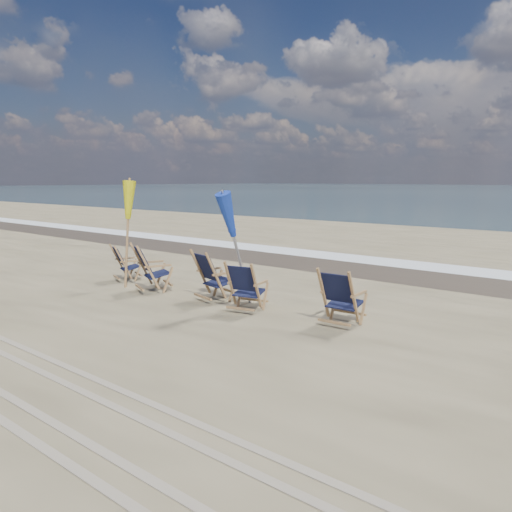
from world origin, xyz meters
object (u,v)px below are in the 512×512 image
Objects in this scene: beach_chair_2 at (216,278)px; beach_chair_3 at (256,288)px; beach_chair_0 at (123,264)px; umbrella_yellow at (126,206)px; beach_chair_4 at (354,300)px; umbrella_blue at (238,214)px; beach_chair_1 at (148,270)px.

beach_chair_2 reaches higher than beach_chair_3.
beach_chair_0 is 0.37× the size of umbrella_yellow.
umbrella_yellow is (-5.58, -0.24, 1.34)m from beach_chair_4.
beach_chair_3 is 1.44m from umbrella_blue.
beach_chair_2 is 1.09× the size of beach_chair_3.
beach_chair_2 is at bearing 0.77° from beach_chair_4.
beach_chair_1 is 0.46× the size of umbrella_blue.
beach_chair_1 is at bearing 3.19° from beach_chair_4.
beach_chair_0 is 6.02m from beach_chair_4.
umbrella_blue is (-2.42, -0.06, 1.27)m from beach_chair_4.
beach_chair_3 is 0.97× the size of beach_chair_4.
umbrella_blue is at bearing -144.30° from beach_chair_1.
beach_chair_3 is (2.75, 0.23, -0.05)m from beach_chair_1.
beach_chair_3 is at bearing -151.03° from beach_chair_1.
beach_chair_2 is (3.13, -0.12, 0.08)m from beach_chair_0.
umbrella_yellow is at bearing 14.91° from beach_chair_2.
umbrella_yellow is (-3.77, 0.02, 1.36)m from beach_chair_3.
beach_chair_4 is at bearing -157.75° from beach_chair_0.
umbrella_blue reaches higher than beach_chair_0.
beach_chair_2 is 2.89m from beach_chair_4.
beach_chair_1 is at bearing -174.64° from beach_chair_0.
beach_chair_2 is at bearing 1.21° from umbrella_yellow.
beach_chair_4 is (4.56, 0.49, -0.03)m from beach_chair_1.
beach_chair_4 reaches higher than beach_chair_3.
beach_chair_3 is 0.42× the size of umbrella_blue.
beach_chair_3 is at bearing -18.88° from umbrella_blue.
umbrella_blue reaches higher than beach_chair_1.
beach_chair_1 reaches higher than beach_chair_0.
beach_chair_3 is at bearing -161.06° from beach_chair_0.
beach_chair_0 is at bearing 157.96° from umbrella_yellow.
beach_chair_2 is 3.00m from umbrella_yellow.
beach_chair_1 is 0.45× the size of umbrella_yellow.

